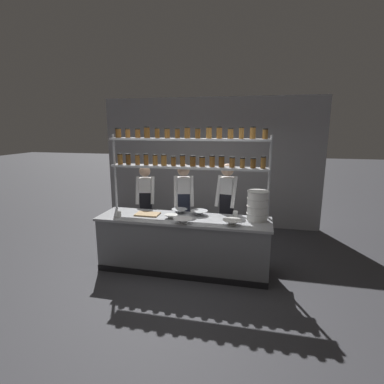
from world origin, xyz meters
name	(u,v)px	position (x,y,z in m)	size (l,w,h in m)	color
ground_plane	(184,269)	(0.00, 0.00, 0.00)	(40.00, 40.00, 0.00)	#3D3D42
back_wall	(209,163)	(0.00, 2.60, 1.54)	(5.28, 0.12, 3.07)	#939399
prep_counter	(183,244)	(0.00, 0.00, 0.46)	(2.88, 0.76, 0.92)	gray
spice_shelf_unit	(188,155)	(0.00, 0.33, 1.93)	(2.76, 0.28, 2.40)	#ADAFB5
chef_left	(146,202)	(-0.95, 0.75, 0.96)	(0.41, 0.33, 1.67)	black
chef_center	(184,203)	(-0.14, 0.59, 1.02)	(0.42, 0.35, 1.75)	black
chef_right	(227,204)	(0.64, 0.68, 1.03)	(0.40, 0.33, 1.76)	black
container_stack	(258,206)	(1.19, 0.14, 1.16)	(0.35, 0.35, 0.48)	white
cutting_board	(147,214)	(-0.64, 0.03, 0.93)	(0.40, 0.26, 0.02)	#A88456
prep_bowl_near_left	(232,222)	(0.82, -0.19, 0.96)	(0.30, 0.30, 0.08)	silver
prep_bowl_center_front	(183,221)	(0.07, -0.29, 0.96)	(0.30, 0.30, 0.08)	white
prep_bowl_center_back	(179,211)	(-0.13, 0.24, 0.96)	(0.27, 0.27, 0.08)	#B2B7BC
prep_bowl_near_right	(199,213)	(0.23, 0.21, 0.96)	(0.29, 0.29, 0.08)	#B2B7BC
prep_bowl_far_left	(171,217)	(-0.19, -0.07, 0.95)	(0.22, 0.22, 0.06)	silver
serving_cup_front	(119,214)	(-1.05, -0.21, 0.97)	(0.08, 0.08, 0.10)	silver
serving_cup_by_board	(235,214)	(0.84, 0.27, 0.97)	(0.08, 0.08, 0.10)	silver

